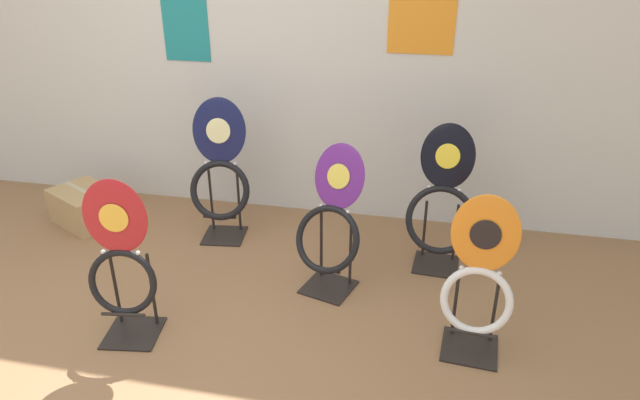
{
  "coord_description": "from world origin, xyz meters",
  "views": [
    {
      "loc": [
        1.39,
        -1.78,
        1.97
      ],
      "look_at": [
        0.79,
        1.09,
        0.55
      ],
      "focal_mm": 32.0,
      "sensor_mm": 36.0,
      "label": 1
    }
  ],
  "objects_px": {
    "toilet_seat_display_crimson_swirl": "(121,263)",
    "toilet_seat_display_orange_sun": "(479,282)",
    "storage_box": "(86,206)",
    "toilet_seat_display_purple_note": "(331,227)",
    "toilet_seat_display_jazz_black": "(442,207)",
    "toilet_seat_display_navy_moon": "(220,174)"
  },
  "relations": [
    {
      "from": "toilet_seat_display_purple_note",
      "to": "toilet_seat_display_jazz_black",
      "type": "height_order",
      "value": "toilet_seat_display_jazz_black"
    },
    {
      "from": "toilet_seat_display_jazz_black",
      "to": "toilet_seat_display_crimson_swirl",
      "type": "xyz_separation_m",
      "value": [
        -1.57,
        -1.05,
        0.04
      ]
    },
    {
      "from": "toilet_seat_display_jazz_black",
      "to": "storage_box",
      "type": "bearing_deg",
      "value": 178.74
    },
    {
      "from": "toilet_seat_display_jazz_black",
      "to": "toilet_seat_display_crimson_swirl",
      "type": "relative_size",
      "value": 1.01
    },
    {
      "from": "toilet_seat_display_purple_note",
      "to": "storage_box",
      "type": "bearing_deg",
      "value": 166.82
    },
    {
      "from": "toilet_seat_display_navy_moon",
      "to": "toilet_seat_display_crimson_swirl",
      "type": "distance_m",
      "value": 1.13
    },
    {
      "from": "toilet_seat_display_orange_sun",
      "to": "toilet_seat_display_navy_moon",
      "type": "height_order",
      "value": "toilet_seat_display_navy_moon"
    },
    {
      "from": "toilet_seat_display_purple_note",
      "to": "toilet_seat_display_jazz_black",
      "type": "distance_m",
      "value": 0.73
    },
    {
      "from": "toilet_seat_display_crimson_swirl",
      "to": "toilet_seat_display_purple_note",
      "type": "bearing_deg",
      "value": 34.87
    },
    {
      "from": "toilet_seat_display_orange_sun",
      "to": "toilet_seat_display_crimson_swirl",
      "type": "distance_m",
      "value": 1.77
    },
    {
      "from": "toilet_seat_display_jazz_black",
      "to": "toilet_seat_display_crimson_swirl",
      "type": "distance_m",
      "value": 1.88
    },
    {
      "from": "toilet_seat_display_crimson_swirl",
      "to": "toilet_seat_display_navy_moon",
      "type": "bearing_deg",
      "value": 85.04
    },
    {
      "from": "toilet_seat_display_navy_moon",
      "to": "toilet_seat_display_crimson_swirl",
      "type": "relative_size",
      "value": 1.08
    },
    {
      "from": "toilet_seat_display_orange_sun",
      "to": "storage_box",
      "type": "distance_m",
      "value": 2.86
    },
    {
      "from": "toilet_seat_display_crimson_swirl",
      "to": "storage_box",
      "type": "relative_size",
      "value": 1.58
    },
    {
      "from": "toilet_seat_display_crimson_swirl",
      "to": "toilet_seat_display_orange_sun",
      "type": "bearing_deg",
      "value": 8.12
    },
    {
      "from": "toilet_seat_display_navy_moon",
      "to": "storage_box",
      "type": "distance_m",
      "value": 1.11
    },
    {
      "from": "toilet_seat_display_jazz_black",
      "to": "storage_box",
      "type": "distance_m",
      "value": 2.54
    },
    {
      "from": "toilet_seat_display_purple_note",
      "to": "toilet_seat_display_jazz_black",
      "type": "relative_size",
      "value": 0.97
    },
    {
      "from": "toilet_seat_display_jazz_black",
      "to": "toilet_seat_display_purple_note",
      "type": "bearing_deg",
      "value": -147.89
    },
    {
      "from": "toilet_seat_display_crimson_swirl",
      "to": "storage_box",
      "type": "bearing_deg",
      "value": 130.96
    },
    {
      "from": "toilet_seat_display_purple_note",
      "to": "toilet_seat_display_crimson_swirl",
      "type": "relative_size",
      "value": 0.97
    }
  ]
}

